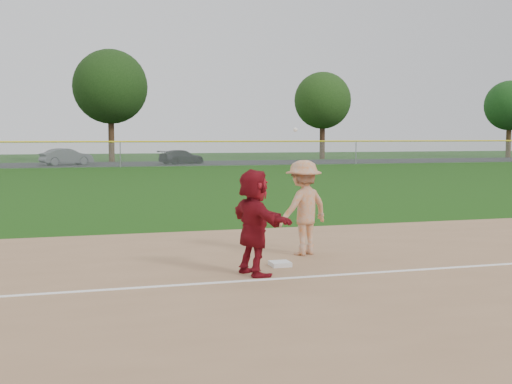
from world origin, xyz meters
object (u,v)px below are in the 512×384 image
object	(u,v)px
car_mid	(67,157)
car_right	(182,157)
first_base	(280,264)
base_runner	(254,222)

from	to	relation	value
car_mid	car_right	distance (m)	9.67
car_mid	car_right	world-z (taller)	car_mid
first_base	car_mid	size ratio (longest dim) A/B	0.08
base_runner	car_right	bearing A→B (deg)	-22.23
car_mid	car_right	xyz separation A→B (m)	(9.66, -0.34, -0.09)
base_runner	car_right	size ratio (longest dim) A/B	0.44
base_runner	car_right	xyz separation A→B (m)	(6.16, 45.09, -0.33)
first_base	car_right	size ratio (longest dim) A/B	0.09
base_runner	car_right	world-z (taller)	base_runner
car_mid	first_base	bearing A→B (deg)	163.59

